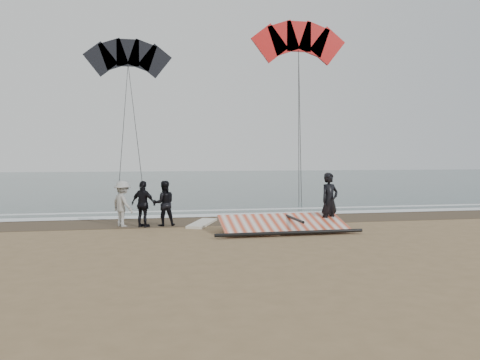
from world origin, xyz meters
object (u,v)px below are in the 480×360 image
(board_white, at_px, (267,227))
(sail_rig, at_px, (280,226))
(man_main, at_px, (330,201))
(board_cream, at_px, (202,223))

(board_white, relative_size, sail_rig, 0.58)
(man_main, height_order, board_cream, man_main)
(man_main, bearing_deg, sail_rig, 166.39)
(board_white, xyz_separation_m, board_cream, (-2.00, 1.40, -0.01))
(board_white, height_order, board_cream, board_white)
(board_white, xyz_separation_m, sail_rig, (0.30, -0.61, 0.14))
(board_cream, height_order, sail_rig, sail_rig)
(man_main, xyz_separation_m, board_white, (-2.06, 0.37, -0.88))
(board_white, height_order, sail_rig, sail_rig)
(board_cream, xyz_separation_m, sail_rig, (2.30, -2.01, 0.15))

